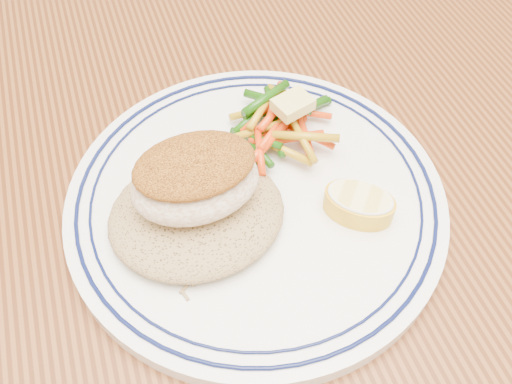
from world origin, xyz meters
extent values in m
cube|color=#4D240F|center=(0.00, 0.00, 0.73)|extent=(1.50, 0.90, 0.04)
cylinder|color=white|center=(-0.02, -0.01, 0.76)|extent=(0.30, 0.30, 0.01)
torus|color=#0A113F|center=(-0.02, -0.01, 0.77)|extent=(0.28, 0.28, 0.00)
torus|color=#0A113F|center=(-0.02, -0.01, 0.77)|extent=(0.26, 0.26, 0.00)
ellipsoid|color=#94774A|center=(-0.07, -0.02, 0.78)|extent=(0.13, 0.12, 0.03)
ellipsoid|color=#F3E0C8|center=(-0.07, -0.01, 0.80)|extent=(0.09, 0.07, 0.04)
ellipsoid|color=#935517|center=(-0.07, -0.01, 0.82)|extent=(0.09, 0.06, 0.02)
cylinder|color=red|center=(0.02, 0.05, 0.77)|extent=(0.05, 0.03, 0.01)
cylinder|color=#154809|center=(0.05, 0.07, 0.77)|extent=(0.05, 0.01, 0.01)
cylinder|color=#154809|center=(0.00, 0.05, 0.77)|extent=(0.01, 0.05, 0.01)
cylinder|color=#AE8412|center=(0.03, 0.07, 0.77)|extent=(0.01, 0.06, 0.01)
cylinder|color=red|center=(0.04, 0.06, 0.77)|extent=(0.05, 0.04, 0.01)
cylinder|color=#AE8412|center=(0.01, 0.07, 0.77)|extent=(0.06, 0.01, 0.01)
cylinder|color=#154809|center=(0.02, 0.06, 0.77)|extent=(0.05, 0.02, 0.01)
cylinder|color=#154809|center=(0.02, 0.06, 0.77)|extent=(0.04, 0.04, 0.01)
cylinder|color=red|center=(0.02, 0.05, 0.78)|extent=(0.06, 0.04, 0.01)
cylinder|color=#154809|center=(0.02, 0.04, 0.77)|extent=(0.02, 0.06, 0.01)
cylinder|color=#154809|center=(-0.01, 0.03, 0.77)|extent=(0.02, 0.05, 0.01)
cylinder|color=red|center=(0.04, 0.03, 0.78)|extent=(0.02, 0.05, 0.01)
cylinder|color=#154809|center=(0.03, 0.07, 0.78)|extent=(0.05, 0.04, 0.01)
cylinder|color=red|center=(0.04, 0.03, 0.78)|extent=(0.04, 0.04, 0.01)
cylinder|color=#154809|center=(0.02, 0.06, 0.78)|extent=(0.02, 0.06, 0.02)
cylinder|color=#AE8412|center=(0.01, 0.02, 0.78)|extent=(0.04, 0.05, 0.01)
cylinder|color=#154809|center=(0.00, 0.04, 0.78)|extent=(0.04, 0.04, 0.01)
cylinder|color=#154809|center=(0.04, 0.05, 0.78)|extent=(0.06, 0.02, 0.01)
cylinder|color=red|center=(0.02, 0.07, 0.78)|extent=(0.04, 0.04, 0.01)
cylinder|color=red|center=(0.01, 0.06, 0.78)|extent=(0.05, 0.04, 0.01)
cylinder|color=red|center=(0.02, 0.03, 0.78)|extent=(0.05, 0.02, 0.01)
cylinder|color=#154809|center=(0.00, 0.06, 0.78)|extent=(0.04, 0.03, 0.01)
cylinder|color=#AE8412|center=(0.04, 0.07, 0.78)|extent=(0.03, 0.04, 0.01)
cylinder|color=red|center=(0.00, 0.02, 0.78)|extent=(0.05, 0.04, 0.01)
cylinder|color=red|center=(-0.01, 0.02, 0.78)|extent=(0.02, 0.05, 0.01)
cylinder|color=red|center=(0.02, 0.07, 0.78)|extent=(0.03, 0.04, 0.01)
cylinder|color=#AE8412|center=(0.00, 0.04, 0.78)|extent=(0.06, 0.01, 0.01)
cylinder|color=red|center=(0.01, 0.04, 0.78)|extent=(0.04, 0.04, 0.01)
cylinder|color=red|center=(0.02, 0.05, 0.79)|extent=(0.04, 0.04, 0.01)
cylinder|color=#154809|center=(0.02, 0.07, 0.78)|extent=(0.05, 0.03, 0.01)
cylinder|color=#AE8412|center=(0.03, 0.02, 0.78)|extent=(0.01, 0.06, 0.01)
cylinder|color=#AE8412|center=(0.03, 0.02, 0.79)|extent=(0.05, 0.03, 0.01)
cylinder|color=#AE8412|center=(0.01, 0.06, 0.79)|extent=(0.04, 0.04, 0.01)
cylinder|color=#154809|center=(0.02, 0.07, 0.79)|extent=(0.05, 0.03, 0.01)
cube|color=#E8D571|center=(0.03, 0.04, 0.80)|extent=(0.03, 0.03, 0.01)
torus|color=white|center=(0.05, -0.05, 0.78)|extent=(0.07, 0.07, 0.00)
camera|label=1|loc=(-0.11, -0.26, 1.12)|focal=40.00mm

